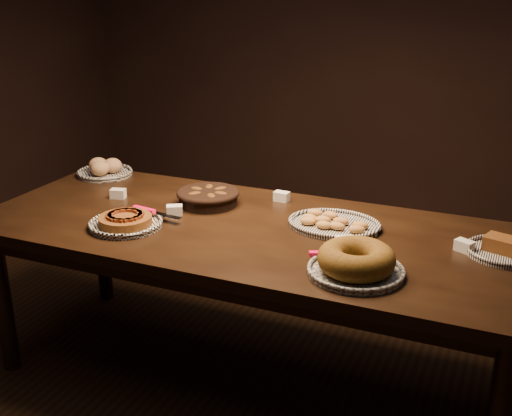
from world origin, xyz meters
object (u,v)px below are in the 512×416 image
at_px(madeleine_platter, 333,223).
at_px(bundt_cake_plate, 356,262).
at_px(apple_tart_plate, 126,222).
at_px(buffet_table, 250,243).

height_order(madeleine_platter, bundt_cake_plate, bundt_cake_plate).
bearing_deg(apple_tart_plate, bundt_cake_plate, -8.42).
bearing_deg(buffet_table, madeleine_platter, 22.70).
bearing_deg(madeleine_platter, buffet_table, -139.88).
xyz_separation_m(buffet_table, apple_tart_plate, (-0.49, -0.21, 0.10)).
relative_size(madeleine_platter, bundt_cake_plate, 1.06).
relative_size(buffet_table, bundt_cake_plate, 6.45).
distance_m(buffet_table, madeleine_platter, 0.37).
xyz_separation_m(buffet_table, madeleine_platter, (0.33, 0.14, 0.09)).
relative_size(buffet_table, apple_tart_plate, 6.62).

